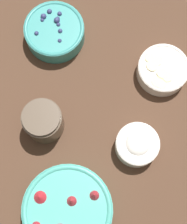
# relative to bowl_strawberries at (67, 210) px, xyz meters

# --- Properties ---
(ground_plane) EXTENTS (4.00, 4.00, 0.00)m
(ground_plane) POSITION_rel_bowl_strawberries_xyz_m (0.17, 0.06, -0.04)
(ground_plane) COLOR #4C3323
(bowl_strawberries) EXTENTS (0.21, 0.21, 0.08)m
(bowl_strawberries) POSITION_rel_bowl_strawberries_xyz_m (0.00, 0.00, 0.00)
(bowl_strawberries) COLOR #47AD9E
(bowl_strawberries) RESTS_ON ground_plane
(bowl_blueberries) EXTENTS (0.16, 0.16, 0.06)m
(bowl_blueberries) POSITION_rel_bowl_strawberries_xyz_m (0.44, 0.16, -0.00)
(bowl_blueberries) COLOR teal
(bowl_blueberries) RESTS_ON ground_plane
(bowl_bananas) EXTENTS (0.13, 0.13, 0.05)m
(bowl_bananas) POSITION_rel_bowl_strawberries_xyz_m (0.40, -0.14, -0.01)
(bowl_bananas) COLOR silver
(bowl_bananas) RESTS_ON ground_plane
(bowl_cream) EXTENTS (0.11, 0.11, 0.06)m
(bowl_cream) POSITION_rel_bowl_strawberries_xyz_m (0.19, -0.12, -0.00)
(bowl_cream) COLOR white
(bowl_cream) RESTS_ON ground_plane
(jar_chocolate) EXTENTS (0.10, 0.10, 0.09)m
(jar_chocolate) POSITION_rel_bowl_strawberries_xyz_m (0.19, 0.12, 0.01)
(jar_chocolate) COLOR brown
(jar_chocolate) RESTS_ON ground_plane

